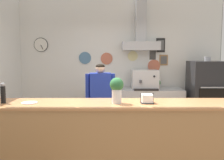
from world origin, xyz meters
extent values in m
cube|color=gray|center=(0.00, 2.64, 1.54)|extent=(4.89, 0.12, 3.09)
cube|color=white|center=(0.00, 2.58, 1.54)|extent=(4.85, 0.01, 3.05)
cylinder|color=black|center=(-1.89, 2.56, 1.94)|extent=(0.34, 0.02, 0.34)
cylinder|color=white|center=(-1.89, 2.55, 1.94)|extent=(0.31, 0.01, 0.31)
cube|color=black|center=(-1.87, 2.54, 1.89)|extent=(0.06, 0.01, 0.11)
cylinder|color=teal|center=(-0.84, 2.56, 1.63)|extent=(0.29, 0.02, 0.29)
cylinder|color=#C1664C|center=(-0.32, 2.56, 1.61)|extent=(0.28, 0.02, 0.28)
cylinder|color=beige|center=(0.31, 2.56, 1.68)|extent=(0.24, 0.02, 0.24)
cylinder|color=#C1664C|center=(0.83, 2.56, 1.44)|extent=(0.30, 0.02, 0.30)
cube|color=white|center=(0.79, 2.56, 1.70)|extent=(0.21, 0.02, 0.32)
cube|color=#404040|center=(0.79, 2.55, 1.70)|extent=(0.15, 0.01, 0.23)
cube|color=#997047|center=(1.06, 2.56, 1.58)|extent=(0.20, 0.02, 0.25)
cube|color=#535353|center=(1.06, 2.55, 1.58)|extent=(0.15, 0.01, 0.18)
cube|color=black|center=(0.98, 2.56, 1.93)|extent=(0.21, 0.02, 0.33)
cube|color=#595959|center=(0.98, 2.55, 1.93)|extent=(0.15, 0.01, 0.24)
cube|color=#B7BABF|center=(0.48, 2.40, 1.91)|extent=(0.87, 0.38, 0.20)
cube|color=#B7BABF|center=(0.48, 2.46, 2.52)|extent=(0.24, 0.24, 1.03)
cube|color=#B77F4C|center=(0.00, -0.22, 0.53)|extent=(3.85, 0.61, 1.07)
cube|color=#CF8550|center=(0.00, -0.22, 1.08)|extent=(3.93, 0.64, 0.03)
cube|color=#B7BABF|center=(0.34, 2.24, 0.46)|extent=(2.17, 0.63, 0.92)
cube|color=#929499|center=(0.34, 2.24, 0.17)|extent=(2.06, 0.58, 0.02)
cube|color=#232326|center=(1.88, 1.97, 0.78)|extent=(0.73, 0.64, 1.57)
cube|color=black|center=(1.88, 1.64, 0.91)|extent=(0.55, 0.02, 0.20)
cube|color=#A3A5AD|center=(1.88, 1.62, 1.04)|extent=(0.51, 0.02, 0.02)
cylinder|color=#A3A5AD|center=(1.88, 1.97, 1.62)|extent=(0.14, 0.14, 0.10)
cube|color=#232328|center=(-0.40, 1.09, 0.41)|extent=(0.30, 0.23, 0.82)
cube|color=#1E339E|center=(-0.40, 1.09, 1.10)|extent=(0.40, 0.26, 0.56)
cylinder|color=#1E339E|center=(-0.17, 1.12, 1.12)|extent=(0.08, 0.08, 0.47)
cylinder|color=#1E339E|center=(-0.63, 1.06, 1.12)|extent=(0.08, 0.08, 0.47)
sphere|color=#D8AD8E|center=(-0.40, 1.09, 1.45)|extent=(0.17, 0.17, 0.17)
ellipsoid|color=black|center=(-0.40, 1.09, 1.49)|extent=(0.16, 0.16, 0.09)
cube|color=silver|center=(0.56, 2.22, 1.14)|extent=(0.59, 0.43, 0.44)
cylinder|color=#4C4C51|center=(0.44, 1.98, 1.12)|extent=(0.06, 0.06, 0.06)
cube|color=black|center=(0.56, 1.97, 0.94)|extent=(0.53, 0.10, 0.04)
sphere|color=black|center=(0.74, 1.99, 1.23)|extent=(0.04, 0.04, 0.04)
cylinder|color=#9E563D|center=(0.84, 2.22, 0.97)|extent=(0.12, 0.12, 0.09)
ellipsoid|color=#387A3D|center=(0.84, 2.22, 1.07)|extent=(0.16, 0.16, 0.15)
cylinder|color=#4C4C51|center=(-0.07, 2.26, 0.97)|extent=(0.10, 0.10, 0.09)
ellipsoid|color=#5B844C|center=(-0.07, 2.26, 1.07)|extent=(0.16, 0.16, 0.14)
cylinder|color=black|center=(-1.53, -0.25, 1.20)|extent=(0.06, 0.06, 0.21)
sphere|color=gray|center=(-1.53, -0.25, 1.33)|extent=(0.05, 0.05, 0.05)
cylinder|color=white|center=(-1.21, -0.26, 1.10)|extent=(0.20, 0.20, 0.01)
cube|color=#262628|center=(0.25, -0.24, 1.10)|extent=(0.15, 0.15, 0.01)
cylinder|color=#262628|center=(0.17, -0.24, 1.16)|extent=(0.01, 0.01, 0.12)
cylinder|color=#262628|center=(0.33, -0.24, 1.16)|extent=(0.01, 0.01, 0.12)
cube|color=white|center=(0.25, -0.24, 1.15)|extent=(0.13, 0.13, 0.10)
cylinder|color=silver|center=(-0.13, -0.27, 1.18)|extent=(0.12, 0.12, 0.17)
cylinder|color=gray|center=(-0.13, -0.27, 1.13)|extent=(0.11, 0.11, 0.06)
ellipsoid|color=#2D6638|center=(-0.13, -0.27, 1.33)|extent=(0.17, 0.17, 0.17)
camera|label=1|loc=(-0.19, -3.12, 1.68)|focal=37.68mm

